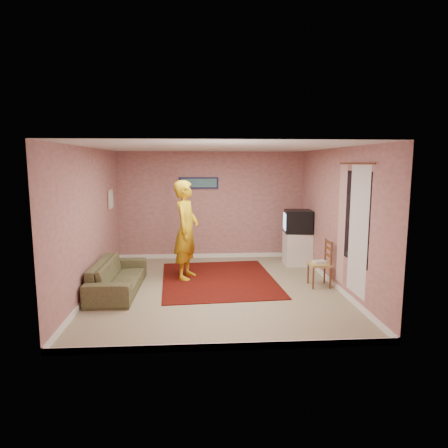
{
  "coord_description": "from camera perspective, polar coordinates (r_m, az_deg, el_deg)",
  "views": [
    {
      "loc": [
        -0.34,
        -7.19,
        2.33
      ],
      "look_at": [
        0.19,
        0.6,
        1.13
      ],
      "focal_mm": 32.0,
      "sensor_mm": 36.0,
      "label": 1
    }
  ],
  "objects": [
    {
      "name": "sofa",
      "position": [
        7.58,
        -14.94,
        -7.21
      ],
      "size": [
        0.8,
        1.97,
        0.57
      ],
      "primitive_type": "imported",
      "rotation": [
        0.0,
        0.0,
        1.55
      ],
      "color": "brown",
      "rests_on": "ground"
    },
    {
      "name": "game_console",
      "position": [
        7.79,
        13.49,
        -5.26
      ],
      "size": [
        0.25,
        0.19,
        0.05
      ],
      "primitive_type": "cube",
      "rotation": [
        0.0,
        0.0,
        0.09
      ],
      "color": "silver",
      "rests_on": "chair_b"
    },
    {
      "name": "blue_throw",
      "position": [
        9.55,
        10.24,
        -0.87
      ],
      "size": [
        0.36,
        0.05,
        0.38
      ],
      "primitive_type": "cube",
      "color": "#879FDD",
      "rests_on": "chair_a"
    },
    {
      "name": "ground",
      "position": [
        7.56,
        -1.12,
        -9.21
      ],
      "size": [
        5.0,
        5.0,
        0.0
      ],
      "primitive_type": "plane",
      "color": "tan",
      "rests_on": "ground"
    },
    {
      "name": "curtain_rod",
      "position": [
        6.78,
        18.33,
        8.22
      ],
      "size": [
        0.02,
        1.4,
        0.02
      ],
      "primitive_type": "cylinder",
      "rotation": [
        1.57,
        0.0,
        0.0
      ],
      "color": "brown",
      "rests_on": "wall_right"
    },
    {
      "name": "baseboard_back",
      "position": [
        9.95,
        -1.8,
        -4.53
      ],
      "size": [
        4.5,
        0.02,
        0.1
      ],
      "primitive_type": "cube",
      "color": "white",
      "rests_on": "ground"
    },
    {
      "name": "baseboard_left",
      "position": [
        7.77,
        -18.05,
        -8.76
      ],
      "size": [
        0.02,
        5.0,
        0.1
      ],
      "primitive_type": "cube",
      "color": "white",
      "rests_on": "ground"
    },
    {
      "name": "wall_front",
      "position": [
        4.81,
        0.26,
        -3.61
      ],
      "size": [
        4.5,
        0.02,
        2.6
      ],
      "primitive_type": "cube",
      "color": "tan",
      "rests_on": "ground"
    },
    {
      "name": "window",
      "position": [
        6.85,
        18.32,
        0.92
      ],
      "size": [
        0.01,
        1.1,
        1.5
      ],
      "primitive_type": "cube",
      "color": "black",
      "rests_on": "wall_right"
    },
    {
      "name": "curtain_floral",
      "position": [
        7.38,
        16.45,
        -0.04
      ],
      "size": [
        0.01,
        0.35,
        2.1
      ],
      "primitive_type": "cube",
      "color": "beige",
      "rests_on": "wall_right"
    },
    {
      "name": "curtain_sheer",
      "position": [
        6.74,
        18.61,
        -0.94
      ],
      "size": [
        0.01,
        0.75,
        2.1
      ],
      "primitive_type": "cube",
      "color": "white",
      "rests_on": "wall_right"
    },
    {
      "name": "person",
      "position": [
        8.04,
        -5.4,
        -0.87
      ],
      "size": [
        0.65,
        0.83,
        1.99
      ],
      "primitive_type": "imported",
      "rotation": [
        0.0,
        0.0,
        1.3
      ],
      "color": "gold",
      "rests_on": "ground"
    },
    {
      "name": "tv_cabinet",
      "position": [
        9.35,
        10.43,
        -3.49
      ],
      "size": [
        0.59,
        0.53,
        0.75
      ],
      "primitive_type": "cube",
      "color": "silver",
      "rests_on": "ground"
    },
    {
      "name": "dvd_player",
      "position": [
        9.42,
        10.47,
        -2.55
      ],
      "size": [
        0.4,
        0.31,
        0.06
      ],
      "primitive_type": "cube",
      "rotation": [
        0.0,
        0.0,
        -0.16
      ],
      "color": "#B0B1B5",
      "rests_on": "chair_a"
    },
    {
      "name": "baseboard_front",
      "position": [
        5.23,
        0.24,
        -17.09
      ],
      "size": [
        4.5,
        0.02,
        0.1
      ],
      "primitive_type": "cube",
      "color": "white",
      "rests_on": "ground"
    },
    {
      "name": "picture_back",
      "position": [
        9.66,
        -3.64,
        5.86
      ],
      "size": [
        0.95,
        0.04,
        0.28
      ],
      "color": "#16193D",
      "rests_on": "wall_back"
    },
    {
      "name": "crt_tv",
      "position": [
        9.23,
        10.5,
        0.36
      ],
      "size": [
        0.67,
        0.61,
        0.52
      ],
      "rotation": [
        0.0,
        0.0,
        -0.11
      ],
      "color": "black",
      "rests_on": "tv_cabinet"
    },
    {
      "name": "picture_left",
      "position": [
        9.02,
        -15.88,
        3.44
      ],
      "size": [
        0.04,
        0.38,
        0.42
      ],
      "color": "#CFB48E",
      "rests_on": "wall_left"
    },
    {
      "name": "baseboard_right",
      "position": [
        7.97,
        15.37,
        -8.22
      ],
      "size": [
        0.02,
        5.0,
        0.1
      ],
      "primitive_type": "cube",
      "color": "white",
      "rests_on": "ground"
    },
    {
      "name": "wall_right",
      "position": [
        7.71,
        15.81,
        0.72
      ],
      "size": [
        0.02,
        5.0,
        2.6
      ],
      "primitive_type": "cube",
      "color": "tan",
      "rests_on": "ground"
    },
    {
      "name": "wall_back",
      "position": [
        9.75,
        -1.84,
        2.66
      ],
      "size": [
        4.5,
        0.02,
        2.6
      ],
      "primitive_type": "cube",
      "color": "tan",
      "rests_on": "ground"
    },
    {
      "name": "chair_a",
      "position": [
        9.41,
        10.48,
        -2.17
      ],
      "size": [
        0.52,
        0.5,
        0.51
      ],
      "rotation": [
        0.0,
        0.0,
        0.26
      ],
      "color": "tan",
      "rests_on": "ground"
    },
    {
      "name": "wall_left",
      "position": [
        7.51,
        -18.57,
        0.39
      ],
      "size": [
        0.02,
        5.0,
        2.6
      ],
      "primitive_type": "cube",
      "color": "tan",
      "rests_on": "ground"
    },
    {
      "name": "ceiling",
      "position": [
        7.2,
        -1.18,
        10.88
      ],
      "size": [
        4.5,
        5.0,
        0.02
      ],
      "primitive_type": "cube",
      "color": "silver",
      "rests_on": "wall_back"
    },
    {
      "name": "area_rug",
      "position": [
        8.13,
        -0.81,
        -7.87
      ],
      "size": [
        2.4,
        2.91,
        0.01
      ],
      "primitive_type": "cube",
      "rotation": [
        0.0,
        0.0,
        0.07
      ],
      "color": "black",
      "rests_on": "ground"
    },
    {
      "name": "chair_b",
      "position": [
        7.78,
        13.51,
        -4.8
      ],
      "size": [
        0.38,
        0.4,
        0.48
      ],
      "rotation": [
        0.0,
        0.0,
        -1.57
      ],
      "color": "tan",
      "rests_on": "ground"
    }
  ]
}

